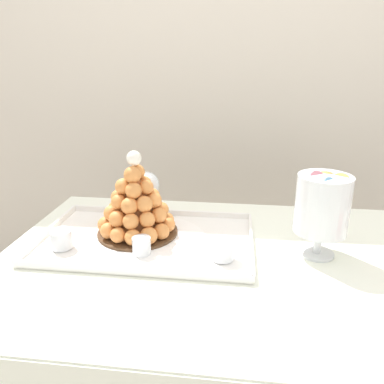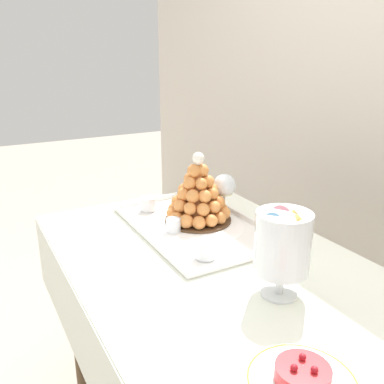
{
  "view_description": "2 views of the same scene",
  "coord_description": "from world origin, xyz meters",
  "px_view_note": "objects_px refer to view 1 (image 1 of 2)",
  "views": [
    {
      "loc": [
        -0.02,
        -0.89,
        1.29
      ],
      "look_at": [
        -0.13,
        -0.03,
        0.99
      ],
      "focal_mm": 34.99,
      "sensor_mm": 36.0,
      "label": 1
    },
    {
      "loc": [
        0.91,
        -0.6,
        1.39
      ],
      "look_at": [
        -0.08,
        -0.05,
        1.0
      ],
      "focal_mm": 39.45,
      "sensor_mm": 36.0,
      "label": 2
    }
  ],
  "objects_px": {
    "serving_tray": "(147,240)",
    "wine_glass": "(146,186)",
    "croquembouche": "(136,205)",
    "macaron_goblet": "(322,205)",
    "dessert_cup_mid_left": "(142,246)",
    "dessert_cup_left": "(62,240)",
    "dessert_cup_centre": "(223,250)"
  },
  "relations": [
    {
      "from": "dessert_cup_left",
      "to": "dessert_cup_mid_left",
      "type": "xyz_separation_m",
      "value": [
        0.23,
        -0.01,
        -0.0
      ]
    },
    {
      "from": "dessert_cup_mid_left",
      "to": "macaron_goblet",
      "type": "bearing_deg",
      "value": 8.13
    },
    {
      "from": "dessert_cup_left",
      "to": "dessert_cup_centre",
      "type": "height_order",
      "value": "dessert_cup_centre"
    },
    {
      "from": "croquembouche",
      "to": "macaron_goblet",
      "type": "height_order",
      "value": "croquembouche"
    },
    {
      "from": "dessert_cup_mid_left",
      "to": "wine_glass",
      "type": "distance_m",
      "value": 0.25
    },
    {
      "from": "serving_tray",
      "to": "dessert_cup_centre",
      "type": "relative_size",
      "value": 9.97
    },
    {
      "from": "serving_tray",
      "to": "wine_glass",
      "type": "relative_size",
      "value": 3.63
    },
    {
      "from": "serving_tray",
      "to": "macaron_goblet",
      "type": "height_order",
      "value": "macaron_goblet"
    },
    {
      "from": "serving_tray",
      "to": "dessert_cup_mid_left",
      "type": "distance_m",
      "value": 0.09
    },
    {
      "from": "serving_tray",
      "to": "dessert_cup_left",
      "type": "bearing_deg",
      "value": -159.93
    },
    {
      "from": "dessert_cup_mid_left",
      "to": "wine_glass",
      "type": "xyz_separation_m",
      "value": [
        -0.04,
        0.23,
        0.09
      ]
    },
    {
      "from": "dessert_cup_mid_left",
      "to": "serving_tray",
      "type": "bearing_deg",
      "value": 94.91
    },
    {
      "from": "serving_tray",
      "to": "dessert_cup_mid_left",
      "type": "xyz_separation_m",
      "value": [
        0.01,
        -0.09,
        0.02
      ]
    },
    {
      "from": "serving_tray",
      "to": "dessert_cup_left",
      "type": "height_order",
      "value": "dessert_cup_left"
    },
    {
      "from": "croquembouche",
      "to": "dessert_cup_mid_left",
      "type": "bearing_deg",
      "value": -70.36
    },
    {
      "from": "dessert_cup_centre",
      "to": "macaron_goblet",
      "type": "distance_m",
      "value": 0.28
    },
    {
      "from": "croquembouche",
      "to": "wine_glass",
      "type": "distance_m",
      "value": 0.11
    },
    {
      "from": "dessert_cup_centre",
      "to": "macaron_goblet",
      "type": "height_order",
      "value": "macaron_goblet"
    },
    {
      "from": "macaron_goblet",
      "to": "wine_glass",
      "type": "height_order",
      "value": "macaron_goblet"
    },
    {
      "from": "serving_tray",
      "to": "wine_glass",
      "type": "height_order",
      "value": "wine_glass"
    },
    {
      "from": "wine_glass",
      "to": "dessert_cup_left",
      "type": "bearing_deg",
      "value": -130.12
    },
    {
      "from": "dessert_cup_centre",
      "to": "macaron_goblet",
      "type": "relative_size",
      "value": 0.25
    },
    {
      "from": "macaron_goblet",
      "to": "croquembouche",
      "type": "bearing_deg",
      "value": 174.09
    },
    {
      "from": "dessert_cup_left",
      "to": "dessert_cup_mid_left",
      "type": "relative_size",
      "value": 1.18
    },
    {
      "from": "serving_tray",
      "to": "macaron_goblet",
      "type": "bearing_deg",
      "value": -2.25
    },
    {
      "from": "dessert_cup_left",
      "to": "dessert_cup_centre",
      "type": "distance_m",
      "value": 0.44
    },
    {
      "from": "croquembouche",
      "to": "dessert_cup_centre",
      "type": "distance_m",
      "value": 0.29
    },
    {
      "from": "dessert_cup_mid_left",
      "to": "macaron_goblet",
      "type": "relative_size",
      "value": 0.21
    },
    {
      "from": "croquembouche",
      "to": "dessert_cup_left",
      "type": "distance_m",
      "value": 0.23
    },
    {
      "from": "macaron_goblet",
      "to": "wine_glass",
      "type": "xyz_separation_m",
      "value": [
        -0.51,
        0.16,
        -0.02
      ]
    },
    {
      "from": "serving_tray",
      "to": "dessert_cup_mid_left",
      "type": "height_order",
      "value": "dessert_cup_mid_left"
    },
    {
      "from": "macaron_goblet",
      "to": "wine_glass",
      "type": "bearing_deg",
      "value": 162.36
    }
  ]
}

